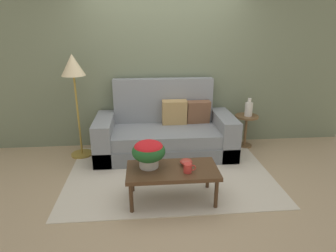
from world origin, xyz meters
The scene contains 11 objects.
ground_plane centered at (0.00, 0.00, 0.00)m, with size 14.00×14.00×0.00m, color tan.
wall_back centered at (0.00, 1.34, 1.36)m, with size 6.40×0.12×2.72m, color slate.
area_rug centered at (0.00, 0.16, 0.01)m, with size 2.75×1.93×0.01m, color beige.
couch centered at (0.00, 0.85, 0.33)m, with size 2.12×0.91×1.15m.
coffee_table centered at (-0.03, -0.46, 0.36)m, with size 1.04×0.53×0.40m.
side_table centered at (1.36, 1.01, 0.38)m, with size 0.38×0.38×0.54m.
floor_lamp centered at (-1.32, 0.88, 1.27)m, with size 0.34×0.34×1.56m.
potted_plant centered at (-0.29, -0.39, 0.59)m, with size 0.38×0.38×0.31m.
coffee_mug centered at (0.14, -0.56, 0.45)m, with size 0.14×0.09×0.10m.
snack_bowl centered at (0.14, -0.39, 0.44)m, with size 0.15×0.15×0.07m.
table_vase centered at (1.37, 0.99, 0.66)m, with size 0.12×0.12×0.30m.
Camera 1 is at (-0.33, -3.34, 1.93)m, focal length 30.48 mm.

